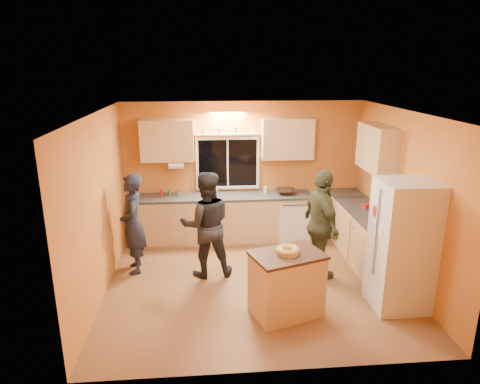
{
  "coord_description": "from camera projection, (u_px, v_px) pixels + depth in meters",
  "views": [
    {
      "loc": [
        -0.75,
        -5.9,
        3.25
      ],
      "look_at": [
        -0.2,
        0.4,
        1.35
      ],
      "focal_mm": 32.0,
      "sensor_mm": 36.0,
      "label": 1
    }
  ],
  "objects": [
    {
      "name": "potted_plant",
      "position": [
        392.0,
        221.0,
        6.2
      ],
      "size": [
        0.32,
        0.28,
        0.32
      ],
      "primitive_type": "imported",
      "rotation": [
        0.0,
        0.0,
        -0.13
      ],
      "color": "gray",
      "rests_on": "right_counter"
    },
    {
      "name": "room_shell",
      "position": [
        261.0,
        175.0,
        6.56
      ],
      "size": [
        4.54,
        4.04,
        2.61
      ],
      "color": "#CE8334",
      "rests_on": "ground"
    },
    {
      "name": "bundt_pastry",
      "position": [
        288.0,
        250.0,
        5.54
      ],
      "size": [
        0.31,
        0.31,
        0.09
      ],
      "primitive_type": "torus",
      "color": "tan",
      "rests_on": "island"
    },
    {
      "name": "back_counter",
      "position": [
        245.0,
        217.0,
        8.12
      ],
      "size": [
        4.23,
        0.62,
        0.9
      ],
      "color": "tan",
      "rests_on": "ground"
    },
    {
      "name": "refrigerator",
      "position": [
        402.0,
        245.0,
        5.76
      ],
      "size": [
        0.72,
        0.7,
        1.8
      ],
      "primitive_type": "cube",
      "color": "silver",
      "rests_on": "ground"
    },
    {
      "name": "person_right",
      "position": [
        321.0,
        225.0,
        6.59
      ],
      "size": [
        0.6,
        1.08,
        1.73
      ],
      "primitive_type": "imported",
      "rotation": [
        0.0,
        0.0,
        1.75
      ],
      "color": "#2F3421",
      "rests_on": "ground"
    },
    {
      "name": "right_counter",
      "position": [
        368.0,
        239.0,
        7.13
      ],
      "size": [
        0.62,
        1.84,
        0.9
      ],
      "color": "tan",
      "rests_on": "ground"
    },
    {
      "name": "person_center",
      "position": [
        206.0,
        225.0,
        6.66
      ],
      "size": [
        0.88,
        0.72,
        1.69
      ],
      "primitive_type": "imported",
      "rotation": [
        0.0,
        0.0,
        3.23
      ],
      "color": "black",
      "rests_on": "ground"
    },
    {
      "name": "red_box",
      "position": [
        367.0,
        206.0,
        7.26
      ],
      "size": [
        0.19,
        0.17,
        0.07
      ],
      "primitive_type": "cube",
      "rotation": [
        0.0,
        0.0,
        0.38
      ],
      "color": "#A42319",
      "rests_on": "right_counter"
    },
    {
      "name": "person_left",
      "position": [
        133.0,
        224.0,
        6.79
      ],
      "size": [
        0.48,
        0.65,
        1.62
      ],
      "primitive_type": "imported",
      "rotation": [
        0.0,
        0.0,
        -1.4
      ],
      "color": "black",
      "rests_on": "ground"
    },
    {
      "name": "island",
      "position": [
        287.0,
        284.0,
        5.68
      ],
      "size": [
        1.07,
        0.88,
        0.88
      ],
      "rotation": [
        0.0,
        0.0,
        0.33
      ],
      "color": "tan",
      "rests_on": "ground"
    },
    {
      "name": "utensil_crock",
      "position": [
        214.0,
        191.0,
        7.93
      ],
      "size": [
        0.14,
        0.14,
        0.17
      ],
      "primitive_type": "cylinder",
      "color": "#F0E9C9",
      "rests_on": "back_counter"
    },
    {
      "name": "mixing_bowl",
      "position": [
        286.0,
        191.0,
        8.05
      ],
      "size": [
        0.38,
        0.38,
        0.09
      ],
      "primitive_type": "imported",
      "rotation": [
        0.0,
        0.0,
        -0.07
      ],
      "color": "#311D10",
      "rests_on": "back_counter"
    },
    {
      "name": "ground",
      "position": [
        255.0,
        282.0,
        6.63
      ],
      "size": [
        4.5,
        4.5,
        0.0
      ],
      "primitive_type": "plane",
      "color": "brown",
      "rests_on": "ground"
    }
  ]
}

